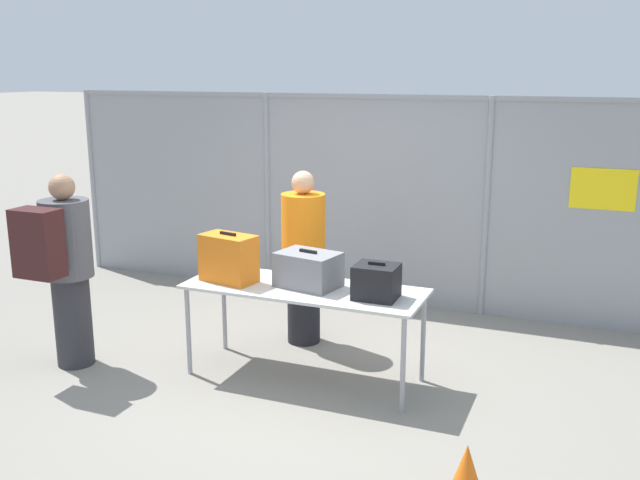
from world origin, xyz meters
The scene contains 9 objects.
ground_plane centered at (0.00, 0.00, 0.00)m, with size 120.00×120.00×0.00m, color gray.
fence_section centered at (0.02, 2.06, 1.19)m, with size 7.57×0.07×2.28m.
inspection_table centered at (0.15, -0.11, 0.73)m, with size 1.99×0.73×0.79m.
suitcase_orange centered at (-0.51, -0.19, 0.99)m, with size 0.50×0.34×0.42m.
suitcase_grey centered at (0.17, -0.07, 0.94)m, with size 0.55×0.43×0.31m.
suitcase_black centered at (0.78, -0.16, 0.93)m, with size 0.34×0.29×0.29m.
traveler_hooded centered at (-1.84, -0.67, 0.93)m, with size 0.42×0.65×1.69m.
security_worker_near centered at (-0.18, 0.64, 0.85)m, with size 0.41×0.41×1.64m.
utility_trailer centered at (0.57, 3.80, 0.43)m, with size 3.46×2.04×0.75m.
Camera 1 is at (2.38, -5.23, 2.54)m, focal length 40.00 mm.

